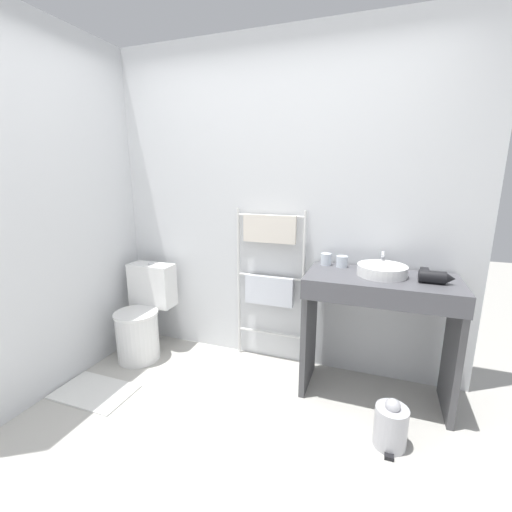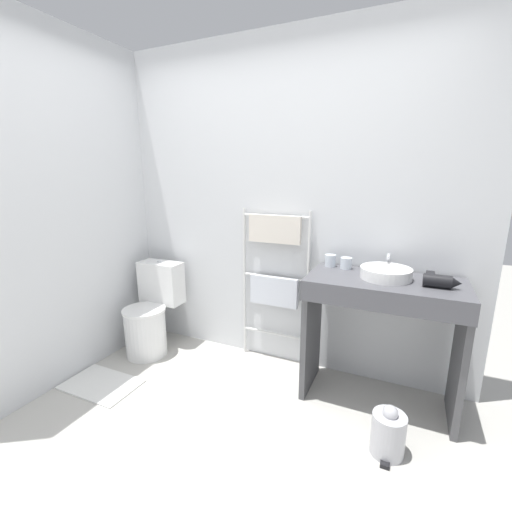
{
  "view_description": "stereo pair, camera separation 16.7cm",
  "coord_description": "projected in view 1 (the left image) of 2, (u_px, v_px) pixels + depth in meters",
  "views": [
    {
      "loc": [
        0.78,
        -1.21,
        1.56
      ],
      "look_at": [
        0.05,
        0.83,
        1.05
      ],
      "focal_mm": 24.0,
      "sensor_mm": 36.0,
      "label": 1
    },
    {
      "loc": [
        0.94,
        -1.14,
        1.56
      ],
      "look_at": [
        0.05,
        0.83,
        1.05
      ],
      "focal_mm": 24.0,
      "sensor_mm": 36.0,
      "label": 2
    }
  ],
  "objects": [
    {
      "name": "toilet",
      "position": [
        143.0,
        317.0,
        2.98
      ],
      "size": [
        0.4,
        0.52,
        0.8
      ],
      "color": "white",
      "rests_on": "ground_plane"
    },
    {
      "name": "faucet",
      "position": [
        383.0,
        258.0,
        2.45
      ],
      "size": [
        0.02,
        0.1,
        0.12
      ],
      "color": "silver",
      "rests_on": "vanity_counter"
    },
    {
      "name": "bath_mat",
      "position": [
        95.0,
        392.0,
        2.52
      ],
      "size": [
        0.56,
        0.36,
        0.01
      ],
      "primitive_type": "cube",
      "color": "silver",
      "rests_on": "ground_plane"
    },
    {
      "name": "wall_back",
      "position": [
        278.0,
        208.0,
        2.77
      ],
      "size": [
        3.0,
        0.12,
        2.6
      ],
      "primitive_type": "cube",
      "color": "silver",
      "rests_on": "ground_plane"
    },
    {
      "name": "ground_plane",
      "position": [
        192.0,
        492.0,
        1.73
      ],
      "size": [
        12.0,
        12.0,
        0.0
      ],
      "primitive_type": "plane",
      "color": "#B2AFA8"
    },
    {
      "name": "towel_radiator",
      "position": [
        269.0,
        267.0,
        2.79
      ],
      "size": [
        0.58,
        0.06,
        1.3
      ],
      "color": "silver",
      "rests_on": "ground_plane"
    },
    {
      "name": "wall_side",
      "position": [
        63.0,
        211.0,
        2.55
      ],
      "size": [
        0.12,
        2.1,
        2.6
      ],
      "primitive_type": "cube",
      "color": "silver",
      "rests_on": "ground_plane"
    },
    {
      "name": "sink_basin",
      "position": [
        382.0,
        270.0,
        2.3
      ],
      "size": [
        0.33,
        0.33,
        0.07
      ],
      "color": "white",
      "rests_on": "vanity_counter"
    },
    {
      "name": "cup_near_wall",
      "position": [
        326.0,
        259.0,
        2.57
      ],
      "size": [
        0.08,
        0.08,
        0.09
      ],
      "color": "silver",
      "rests_on": "vanity_counter"
    },
    {
      "name": "trash_bin",
      "position": [
        391.0,
        426.0,
        2.0
      ],
      "size": [
        0.19,
        0.22,
        0.31
      ],
      "color": "#B7B7BC",
      "rests_on": "ground_plane"
    },
    {
      "name": "cup_near_edge",
      "position": [
        342.0,
        262.0,
        2.51
      ],
      "size": [
        0.08,
        0.08,
        0.08
      ],
      "color": "silver",
      "rests_on": "vanity_counter"
    },
    {
      "name": "vanity_counter",
      "position": [
        378.0,
        317.0,
        2.34
      ],
      "size": [
        0.99,
        0.51,
        0.9
      ],
      "color": "#4C4C51",
      "rests_on": "ground_plane"
    },
    {
      "name": "hair_dryer",
      "position": [
        434.0,
        277.0,
        2.15
      ],
      "size": [
        0.21,
        0.17,
        0.08
      ],
      "color": "black",
      "rests_on": "vanity_counter"
    }
  ]
}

